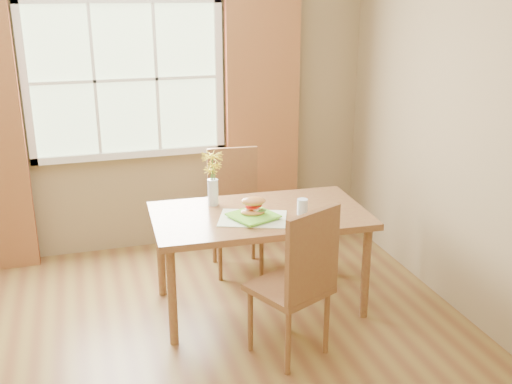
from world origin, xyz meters
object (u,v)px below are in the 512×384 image
at_px(croissant_sandwich, 253,206).
at_px(chair_near, 299,278).
at_px(water_glass, 302,207).
at_px(dining_table, 260,222).
at_px(flower_vase, 213,173).
at_px(chair_far, 235,204).

bearing_deg(croissant_sandwich, chair_near, -68.53).
distance_m(chair_near, water_glass, 0.67).
bearing_deg(chair_near, dining_table, 68.07).
relative_size(dining_table, flower_vase, 3.86).
bearing_deg(dining_table, water_glass, -21.48).
height_order(croissant_sandwich, water_glass, croissant_sandwich).
bearing_deg(chair_far, chair_near, -83.79).
height_order(croissant_sandwich, flower_vase, flower_vase).
bearing_deg(water_glass, croissant_sandwich, 173.59).
bearing_deg(chair_far, dining_table, -85.60).
height_order(chair_near, croissant_sandwich, chair_near).
relative_size(chair_far, croissant_sandwich, 5.13).
bearing_deg(croissant_sandwich, water_glass, 5.21).
relative_size(croissant_sandwich, flower_vase, 0.49).
xyz_separation_m(dining_table, flower_vase, (-0.27, 0.25, 0.31)).
bearing_deg(dining_table, croissant_sandwich, -128.92).
distance_m(dining_table, flower_vase, 0.48).
bearing_deg(dining_table, chair_near, -84.80).
relative_size(water_glass, flower_vase, 0.28).
xyz_separation_m(chair_far, water_glass, (0.26, -0.82, 0.24)).
bearing_deg(flower_vase, chair_far, 58.38).
height_order(chair_far, flower_vase, flower_vase).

